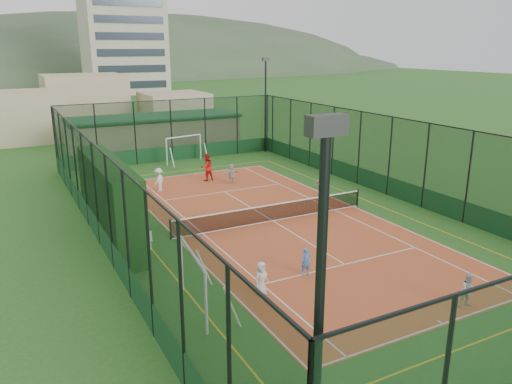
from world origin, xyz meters
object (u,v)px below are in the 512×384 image
(clubhouse, at_px, (154,133))
(futsal_goal_far, at_px, (184,149))
(child_far_right, at_px, (320,185))
(coach, at_px, (207,167))
(white_bench, at_px, (134,242))
(floodlight_ne, at_px, (265,106))
(child_near_left, at_px, (261,278))
(child_far_left, at_px, (159,180))
(apartment_tower, at_px, (122,15))
(floodlight_sw, at_px, (317,368))
(child_near_right, at_px, (468,290))
(futsal_goal_near, at_px, (193,282))
(child_near_mid, at_px, (306,262))
(child_far_back, at_px, (231,174))

(clubhouse, height_order, futsal_goal_far, clubhouse)
(child_far_right, relative_size, coach, 0.71)
(white_bench, distance_m, futsal_goal_far, 18.69)
(futsal_goal_far, bearing_deg, white_bench, -128.30)
(floodlight_ne, relative_size, child_near_left, 6.22)
(floodlight_ne, xyz_separation_m, child_far_left, (-12.38, -8.16, -3.33))
(apartment_tower, xyz_separation_m, white_bench, (-19.80, -82.74, -14.52))
(white_bench, height_order, futsal_goal_far, futsal_goal_far)
(white_bench, bearing_deg, clubhouse, 66.01)
(floodlight_sw, bearing_deg, child_near_right, 26.73)
(child_far_left, bearing_deg, floodlight_sw, 35.56)
(floodlight_ne, relative_size, coach, 4.24)
(apartment_tower, bearing_deg, child_near_right, -96.29)
(futsal_goal_near, bearing_deg, child_far_left, -6.84)
(child_near_left, xyz_separation_m, child_far_right, (9.60, 9.94, 0.02))
(clubhouse, height_order, futsal_goal_near, clubhouse)
(apartment_tower, bearing_deg, futsal_goal_far, -99.75)
(apartment_tower, bearing_deg, white_bench, -103.46)
(floodlight_ne, relative_size, child_near_mid, 6.93)
(child_far_right, bearing_deg, child_far_left, -13.63)
(child_far_left, bearing_deg, coach, 153.10)
(futsal_goal_near, distance_m, child_far_left, 15.84)
(white_bench, relative_size, child_far_back, 1.24)
(futsal_goal_far, distance_m, child_far_right, 13.81)
(child_near_mid, bearing_deg, futsal_goal_near, -165.37)
(futsal_goal_far, bearing_deg, child_far_back, -96.57)
(child_near_mid, xyz_separation_m, child_far_right, (7.16, 9.31, 0.09))
(clubhouse, bearing_deg, child_far_back, -84.62)
(apartment_tower, bearing_deg, child_far_right, -94.99)
(child_near_mid, bearing_deg, child_near_left, -156.97)
(floodlight_sw, xyz_separation_m, child_far_right, (13.68, 19.45, -3.43))
(floodlight_ne, relative_size, white_bench, 4.85)
(child_near_right, bearing_deg, futsal_goal_near, 171.71)
(apartment_tower, distance_m, child_far_left, 76.56)
(futsal_goal_near, xyz_separation_m, child_near_left, (2.72, -0.09, -0.45))
(floodlight_ne, xyz_separation_m, futsal_goal_far, (-7.96, -0.68, -3.06))
(apartment_tower, distance_m, coach, 74.71)
(floodlight_sw, bearing_deg, white_bench, 87.11)
(futsal_goal_near, height_order, futsal_goal_far, futsal_goal_near)
(child_near_left, distance_m, child_near_right, 7.58)
(apartment_tower, relative_size, futsal_goal_near, 8.64)
(apartment_tower, xyz_separation_m, child_near_right, (-10.29, -93.41, -14.33))
(floodlight_sw, height_order, child_far_back, floodlight_sw)
(apartment_tower, xyz_separation_m, child_near_mid, (-14.07, -88.47, -14.39))
(child_far_right, bearing_deg, coach, -34.70)
(clubhouse, height_order, white_bench, clubhouse)
(coach, bearing_deg, floodlight_sw, 63.30)
(white_bench, xyz_separation_m, child_near_mid, (5.73, -5.72, 0.13))
(floodlight_ne, xyz_separation_m, child_near_mid, (-10.67, -23.07, -3.52))
(white_bench, distance_m, coach, 12.99)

